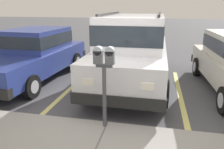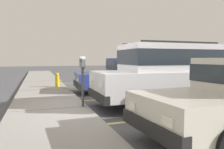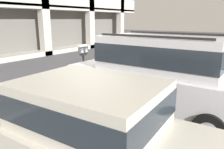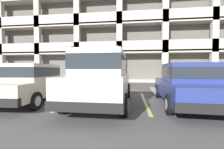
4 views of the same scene
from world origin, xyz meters
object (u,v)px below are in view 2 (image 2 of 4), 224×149
at_px(fire_hydrant, 57,80).
at_px(dark_hatchback, 127,74).
at_px(silver_suv, 167,72).
at_px(parking_meter_near, 83,69).

bearing_deg(fire_hydrant, dark_hatchback, -123.44).
bearing_deg(silver_suv, dark_hatchback, 2.26).
xyz_separation_m(silver_suv, dark_hatchback, (3.08, 0.09, -0.27)).
xyz_separation_m(silver_suv, fire_hydrant, (5.02, 3.04, -0.62)).
relative_size(dark_hatchback, parking_meter_near, 3.11).
bearing_deg(parking_meter_near, fire_hydrant, 3.51).
distance_m(silver_suv, parking_meter_near, 2.75).
distance_m(silver_suv, dark_hatchback, 3.09).
bearing_deg(silver_suv, parking_meter_near, 86.89).
distance_m(dark_hatchback, fire_hydrant, 3.55).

